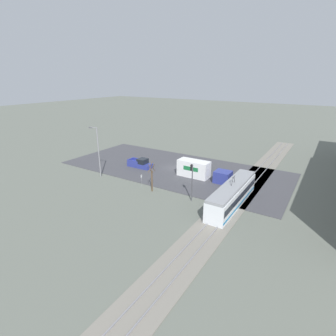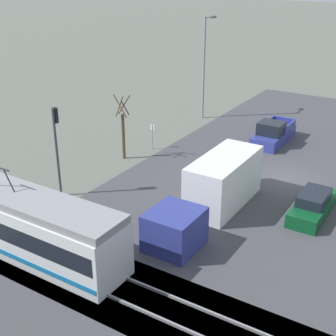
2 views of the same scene
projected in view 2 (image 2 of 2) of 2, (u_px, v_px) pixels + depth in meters
name	position (u px, v px, depth m)	size (l,w,h in m)	color
ground_plane	(286.00, 179.00, 32.44)	(320.00, 320.00, 0.00)	#60665B
road_surface	(286.00, 178.00, 32.43)	(20.30, 45.49, 0.08)	#424247
rail_bed	(164.00, 308.00, 20.23)	(71.76, 4.40, 0.22)	gray
light_rail_tram	(9.00, 217.00, 24.22)	(13.98, 2.73, 4.38)	white
box_truck	(213.00, 191.00, 27.39)	(2.54, 10.16, 3.07)	navy
pickup_truck	(273.00, 134.00, 38.47)	(2.08, 5.28, 1.92)	navy
sedan_car_0	(313.00, 205.00, 27.47)	(1.74, 4.73, 1.46)	#0C4723
traffic_light_pole	(57.00, 141.00, 28.72)	(0.28, 0.47, 5.81)	#47474C
street_tree	(123.00, 130.00, 34.94)	(1.18, 0.98, 5.00)	brown
street_lamp_near_crossing	(205.00, 62.00, 43.12)	(0.36, 1.95, 9.38)	gray
no_parking_sign	(152.00, 134.00, 37.11)	(0.32, 0.08, 2.06)	gray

